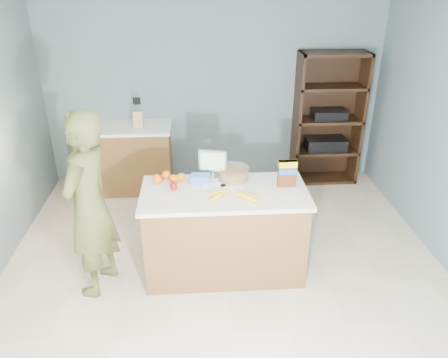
{
  "coord_description": "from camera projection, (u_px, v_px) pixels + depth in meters",
  "views": [
    {
      "loc": [
        -0.24,
        -3.29,
        2.79
      ],
      "look_at": [
        0.0,
        0.35,
        1.0
      ],
      "focal_mm": 35.0,
      "sensor_mm": 36.0,
      "label": 1
    }
  ],
  "objects": [
    {
      "name": "counter_peninsula",
      "position": [
        224.0,
        235.0,
        4.27
      ],
      "size": [
        1.56,
        0.76,
        0.9
      ],
      "color": "brown",
      "rests_on": "ground"
    },
    {
      "name": "floor",
      "position": [
        226.0,
        288.0,
        4.19
      ],
      "size": [
        4.5,
        5.0,
        0.02
      ],
      "primitive_type": "cube",
      "color": "beige",
      "rests_on": "ground"
    },
    {
      "name": "tv",
      "position": [
        213.0,
        162.0,
        4.27
      ],
      "size": [
        0.28,
        0.12,
        0.28
      ],
      "color": "silver",
      "rests_on": "counter_peninsula"
    },
    {
      "name": "envelopes",
      "position": [
        223.0,
        186.0,
        4.15
      ],
      "size": [
        0.4,
        0.19,
        0.0
      ],
      "color": "white",
      "rests_on": "counter_peninsula"
    },
    {
      "name": "apples",
      "position": [
        167.0,
        183.0,
        4.13
      ],
      "size": [
        0.22,
        0.24,
        0.07
      ],
      "color": "maroon",
      "rests_on": "counter_peninsula"
    },
    {
      "name": "back_cabinet",
      "position": [
        126.0,
        158.0,
        5.89
      ],
      "size": [
        1.24,
        0.62,
        0.9
      ],
      "color": "brown",
      "rests_on": "ground"
    },
    {
      "name": "oranges",
      "position": [
        167.0,
        178.0,
        4.22
      ],
      "size": [
        0.32,
        0.18,
        0.08
      ],
      "color": "#E45A0E",
      "rests_on": "counter_peninsula"
    },
    {
      "name": "shelving_unit",
      "position": [
        327.0,
        121.0,
        6.0
      ],
      "size": [
        0.9,
        0.4,
        1.8
      ],
      "color": "black",
      "rests_on": "ground"
    },
    {
      "name": "salad_bowl",
      "position": [
        234.0,
        174.0,
        4.25
      ],
      "size": [
        0.3,
        0.3,
        0.13
      ],
      "color": "#267219",
      "rests_on": "counter_peninsula"
    },
    {
      "name": "person",
      "position": [
        89.0,
        206.0,
        3.85
      ],
      "size": [
        0.59,
        0.74,
        1.76
      ],
      "primitive_type": "imported",
      "rotation": [
        0.0,
        0.0,
        -1.87
      ],
      "color": "#4B5025",
      "rests_on": "ground"
    },
    {
      "name": "knife_block",
      "position": [
        138.0,
        118.0,
        5.62
      ],
      "size": [
        0.12,
        0.1,
        0.31
      ],
      "color": "tan",
      "rests_on": "back_cabinet"
    },
    {
      "name": "blue_carton",
      "position": [
        200.0,
        179.0,
        4.2
      ],
      "size": [
        0.19,
        0.13,
        0.08
      ],
      "primitive_type": "cube",
      "rotation": [
        0.0,
        0.0,
        -0.06
      ],
      "color": "blue",
      "rests_on": "counter_peninsula"
    },
    {
      "name": "cereal_box",
      "position": [
        287.0,
        172.0,
        4.09
      ],
      "size": [
        0.17,
        0.07,
        0.26
      ],
      "color": "#592B14",
      "rests_on": "counter_peninsula"
    },
    {
      "name": "bananas",
      "position": [
        233.0,
        196.0,
        3.93
      ],
      "size": [
        0.47,
        0.28,
        0.05
      ],
      "color": "yellow",
      "rests_on": "counter_peninsula"
    },
    {
      "name": "walls",
      "position": [
        227.0,
        125.0,
        3.46
      ],
      "size": [
        4.52,
        5.02,
        2.51
      ],
      "color": "slate",
      "rests_on": "ground"
    }
  ]
}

